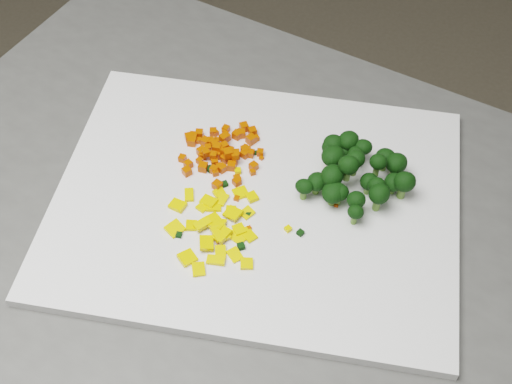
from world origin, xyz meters
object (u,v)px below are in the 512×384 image
(pepper_pile, at_px, (216,224))
(broccoli_pile, at_px, (355,171))
(cutting_board, at_px, (256,201))
(carrot_pile, at_px, (222,148))

(pepper_pile, relative_size, broccoli_pile, 0.97)
(cutting_board, xyz_separation_m, pepper_pile, (-0.02, -0.05, 0.01))
(broccoli_pile, bearing_deg, carrot_pile, -176.39)
(cutting_board, height_order, carrot_pile, carrot_pile)
(cutting_board, distance_m, pepper_pile, 0.06)
(carrot_pile, xyz_separation_m, broccoli_pile, (0.15, 0.01, 0.01))
(cutting_board, relative_size, carrot_pile, 4.50)
(pepper_pile, bearing_deg, carrot_pile, 109.09)
(carrot_pile, height_order, pepper_pile, carrot_pile)
(cutting_board, bearing_deg, broccoli_pile, 29.39)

